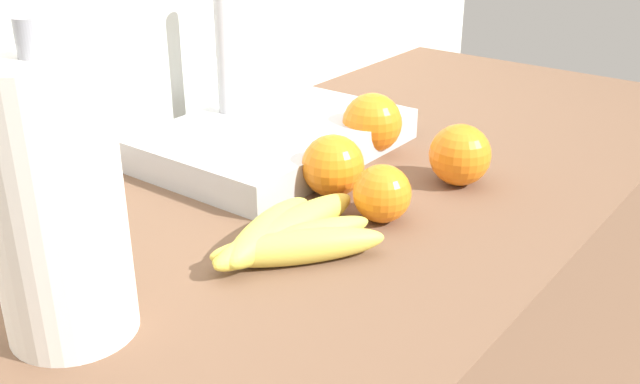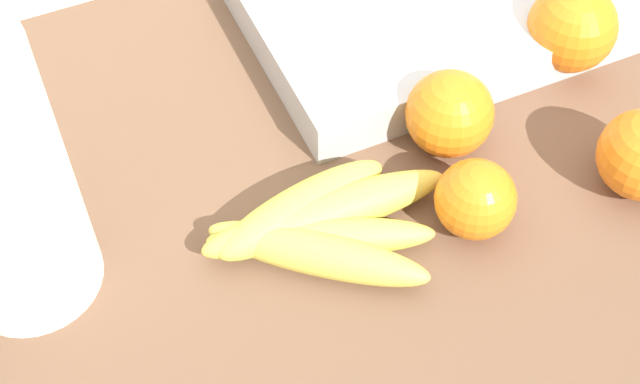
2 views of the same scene
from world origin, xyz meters
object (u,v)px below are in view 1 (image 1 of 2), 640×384
Objects in this scene: orange_back_left at (460,155)px; orange_right at (382,194)px; paper_towel_roll at (56,204)px; orange_far_right at (372,123)px; banana_bunch at (287,236)px; orange_front at (333,166)px; sink_basin at (273,136)px.

orange_back_left reaches higher than orange_right.
orange_far_right is at bearing 3.71° from paper_towel_roll.
orange_right is at bearing -15.75° from paper_towel_roll.
orange_front is (0.15, 0.05, 0.02)m from banana_bunch.
paper_towel_roll is at bearing 166.58° from orange_back_left.
orange_back_left is 0.29× the size of paper_towel_roll.
banana_bunch is at bearing -162.75° from orange_far_right.
paper_towel_roll reaches higher than orange_back_left.
orange_right is 0.25m from sink_basin.
orange_far_right is (0.15, 0.04, 0.00)m from orange_front.
sink_basin is (0.06, 0.15, -0.01)m from orange_front.
orange_right reaches higher than banana_bunch.
orange_front is 0.38m from paper_towel_roll.
orange_front is 0.16m from sink_basin.
orange_far_right reaches higher than banana_bunch.
orange_right is 0.19× the size of sink_basin.
orange_front is 0.16m from orange_far_right.
orange_front is 0.22× the size of sink_basin.
paper_towel_roll is 0.77× the size of sink_basin.
paper_towel_roll is at bearing 164.25° from orange_right.
orange_back_left is (0.27, -0.06, 0.02)m from banana_bunch.
orange_back_left is 1.17× the size of orange_right.
paper_towel_roll is at bearing -176.29° from orange_far_right.
paper_towel_roll is at bearing 164.98° from banana_bunch.
banana_bunch is at bearing 162.95° from orange_right.
sink_basin is at bearing 130.03° from orange_far_right.
sink_basin is (-0.06, 0.26, -0.01)m from orange_back_left.
orange_right is at bearing -110.21° from sink_basin.
orange_right is (-0.15, 0.02, -0.01)m from orange_back_left.
banana_bunch is 2.77× the size of orange_front.
orange_right is at bearing -143.48° from orange_far_right.
sink_basin reaches higher than orange_right.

